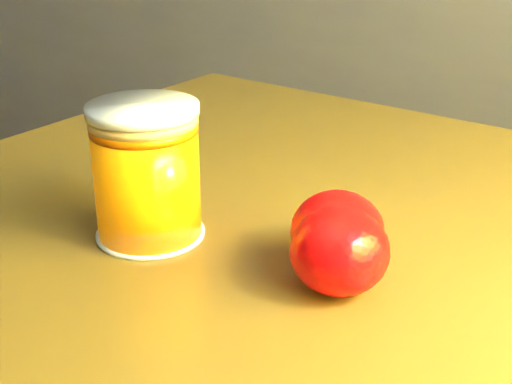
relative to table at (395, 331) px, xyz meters
The scene contains 5 objects.
kitchen_counter 1.61m from the table, 128.83° to the left, with size 3.15×0.60×0.90m, color #525257.
table is the anchor object (origin of this frame).
juice_glass 0.26m from the table, 153.17° to the right, with size 0.09×0.09×0.11m.
orange_front 0.16m from the table, 99.71° to the right, with size 0.07×0.07×0.06m, color #FF0C05.
orange_back 0.15m from the table, 112.59° to the right, with size 0.07×0.07×0.06m, color #FF0C05.
Camera 1 is at (1.15, -0.33, 1.01)m, focal length 50.00 mm.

